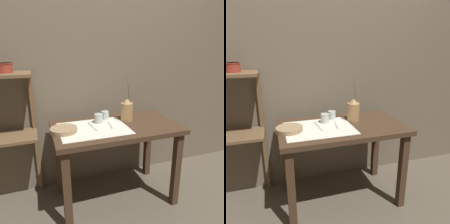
# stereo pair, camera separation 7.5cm
# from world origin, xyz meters

# --- Properties ---
(ground_plane) EXTENTS (12.00, 12.00, 0.00)m
(ground_plane) POSITION_xyz_m (0.00, 0.00, 0.00)
(ground_plane) COLOR brown
(stone_wall_back) EXTENTS (7.00, 0.06, 2.40)m
(stone_wall_back) POSITION_xyz_m (0.00, 0.43, 1.20)
(stone_wall_back) COLOR #6B5E4C
(stone_wall_back) RESTS_ON ground_plane
(wooden_table) EXTENTS (1.08, 0.64, 0.74)m
(wooden_table) POSITION_xyz_m (0.00, 0.00, 0.62)
(wooden_table) COLOR #422D1E
(wooden_table) RESTS_ON ground_plane
(wooden_shelf_unit) EXTENTS (0.56, 0.32, 1.20)m
(wooden_shelf_unit) POSITION_xyz_m (-0.92, 0.26, 0.84)
(wooden_shelf_unit) COLOR brown
(wooden_shelf_unit) RESTS_ON ground_plane
(linen_cloth) EXTENTS (0.56, 0.44, 0.00)m
(linen_cloth) POSITION_xyz_m (-0.20, -0.02, 0.74)
(linen_cloth) COLOR silver
(linen_cloth) RESTS_ON wooden_table
(pitcher_with_flowers) EXTENTS (0.11, 0.11, 0.41)m
(pitcher_with_flowers) POSITION_xyz_m (0.14, 0.08, 0.84)
(pitcher_with_flowers) COLOR #A87F4C
(pitcher_with_flowers) RESTS_ON wooden_table
(wooden_bowl) EXTENTS (0.21, 0.21, 0.04)m
(wooden_bowl) POSITION_xyz_m (-0.44, -0.02, 0.76)
(wooden_bowl) COLOR #9E7F5B
(wooden_bowl) RESTS_ON wooden_table
(glass_tumbler_near) EXTENTS (0.07, 0.07, 0.08)m
(glass_tumbler_near) POSITION_xyz_m (-0.12, 0.09, 0.78)
(glass_tumbler_near) COLOR #B7C1BC
(glass_tumbler_near) RESTS_ON wooden_table
(glass_tumbler_far) EXTENTS (0.07, 0.07, 0.08)m
(glass_tumbler_far) POSITION_xyz_m (-0.04, 0.16, 0.78)
(glass_tumbler_far) COLOR #B7C1BC
(glass_tumbler_far) RESTS_ON wooden_table
(knife_center) EXTENTS (0.02, 0.19, 0.00)m
(knife_center) POSITION_xyz_m (-0.36, 0.00, 0.74)
(knife_center) COLOR #A8A8AD
(knife_center) RESTS_ON wooden_table
(spoon_inner) EXTENTS (0.04, 0.20, 0.02)m
(spoon_inner) POSITION_xyz_m (-0.21, 0.06, 0.75)
(spoon_inner) COLOR #A8A8AD
(spoon_inner) RESTS_ON wooden_table
(fork_inner) EXTENTS (0.04, 0.19, 0.00)m
(fork_inner) POSITION_xyz_m (-0.05, 0.01, 0.74)
(fork_inner) COLOR #A8A8AD
(fork_inner) RESTS_ON wooden_table
(metal_pot_small) EXTENTS (0.11, 0.11, 0.08)m
(metal_pot_small) POSITION_xyz_m (-0.83, 0.22, 1.24)
(metal_pot_small) COLOR #9E3828
(metal_pot_small) RESTS_ON wooden_shelf_unit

